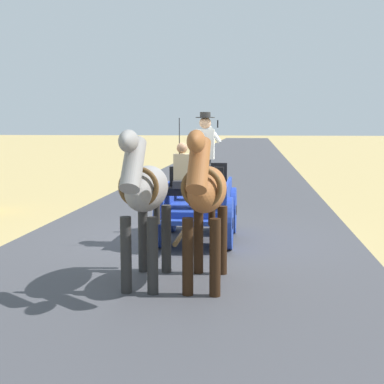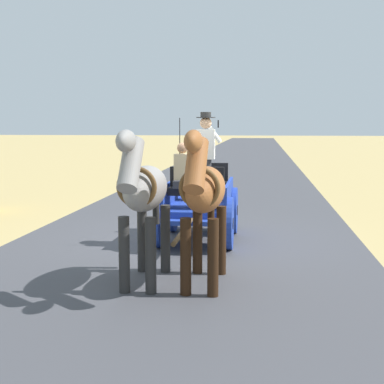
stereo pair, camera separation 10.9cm
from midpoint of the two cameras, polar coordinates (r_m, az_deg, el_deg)
name	(u,v)px [view 1 (the left image)]	position (r m, az deg, el deg)	size (l,w,h in m)	color
ground_plane	(187,240)	(10.82, -0.82, -5.02)	(200.00, 200.00, 0.00)	tan
road_surface	(187,239)	(10.82, -0.82, -5.00)	(6.79, 160.00, 0.01)	#424247
horse_drawn_carriage	(199,199)	(10.62, 0.41, -0.78)	(1.43, 4.50, 2.50)	#1E3899
horse_near_side	(205,193)	(7.52, 1.00, -0.14)	(0.60, 2.13, 2.21)	brown
horse_off_side	(145,192)	(7.66, -5.32, -0.05)	(0.57, 2.13, 2.21)	gray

